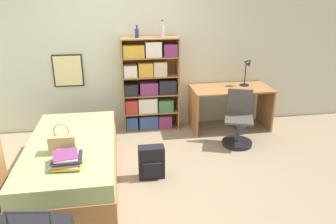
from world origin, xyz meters
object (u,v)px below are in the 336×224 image
(bottle_brown, at_px, (162,30))
(waste_bin, at_px, (241,120))
(bottle_green, at_px, (137,33))
(desk, at_px, (230,99))
(desk_lamp, at_px, (248,66))
(desk_chair, at_px, (238,128))
(backpack, at_px, (151,163))
(handbag, at_px, (63,143))
(book_stack_on_bed, at_px, (67,160))
(bed, at_px, (73,160))
(bookcase, at_px, (149,87))

(bottle_brown, xyz_separation_m, waste_bin, (1.32, -0.26, -1.50))
(bottle_green, xyz_separation_m, bottle_brown, (0.40, 0.03, 0.03))
(desk, height_order, desk_lamp, desk_lamp)
(desk_lamp, distance_m, desk_chair, 1.13)
(bottle_brown, xyz_separation_m, backpack, (-0.37, -1.58, -1.43))
(desk_lamp, bearing_deg, bottle_green, 177.94)
(handbag, xyz_separation_m, desk_chair, (2.43, 0.89, -0.35))
(waste_bin, bearing_deg, desk_lamp, 57.51)
(book_stack_on_bed, xyz_separation_m, bottle_brown, (1.30, 2.01, 1.08))
(book_stack_on_bed, relative_size, waste_bin, 1.21)
(bottle_green, relative_size, waste_bin, 0.67)
(bed, bearing_deg, book_stack_on_bed, -86.11)
(bookcase, bearing_deg, backpack, -95.23)
(desk, xyz_separation_m, waste_bin, (0.20, -0.07, -0.36))
(bookcase, xyz_separation_m, bottle_green, (-0.18, -0.01, 0.88))
(bottle_brown, relative_size, desk, 0.20)
(bottle_brown, xyz_separation_m, desk, (1.13, -0.19, -1.13))
(desk_chair, relative_size, waste_bin, 2.86)
(desk_lamp, height_order, desk_chair, desk_lamp)
(handbag, bearing_deg, bottle_brown, 51.04)
(bed, xyz_separation_m, bookcase, (1.11, 1.42, 0.49))
(bed, distance_m, desk_lamp, 3.18)
(bottle_green, relative_size, desk_chair, 0.23)
(book_stack_on_bed, xyz_separation_m, desk_lamp, (2.72, 1.92, 0.48))
(desk_lamp, bearing_deg, bottle_brown, 176.26)
(bed, distance_m, handbag, 0.46)
(bed, xyz_separation_m, desk_lamp, (2.76, 1.35, 0.79))
(desk_lamp, height_order, backpack, desk_lamp)
(handbag, relative_size, waste_bin, 1.22)
(desk, bearing_deg, backpack, -137.02)
(book_stack_on_bed, relative_size, bottle_brown, 1.33)
(bottle_brown, relative_size, backpack, 0.63)
(book_stack_on_bed, xyz_separation_m, bookcase, (1.07, 2.00, 0.17))
(desk_lamp, relative_size, desk_chair, 0.58)
(bottle_brown, bearing_deg, bed, -132.85)
(desk_chair, bearing_deg, desk_lamp, 62.28)
(bottle_green, xyz_separation_m, desk, (1.53, -0.16, -1.11))
(desk_chair, bearing_deg, bottle_brown, 141.97)
(bed, xyz_separation_m, desk, (2.46, 1.25, 0.26))
(handbag, height_order, bottle_green, bottle_green)
(handbag, distance_m, desk_chair, 2.61)
(desk, bearing_deg, waste_bin, -18.64)
(bottle_brown, bearing_deg, waste_bin, -10.96)
(bed, relative_size, bottle_brown, 7.81)
(bed, bearing_deg, desk_chair, 14.66)
(desk, xyz_separation_m, desk_chair, (-0.08, -0.63, -0.24))
(desk, bearing_deg, bottle_brown, 170.43)
(handbag, relative_size, desk_lamp, 0.73)
(bookcase, xyz_separation_m, desk_chair, (1.27, -0.80, -0.47))
(bed, bearing_deg, desk, 26.94)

